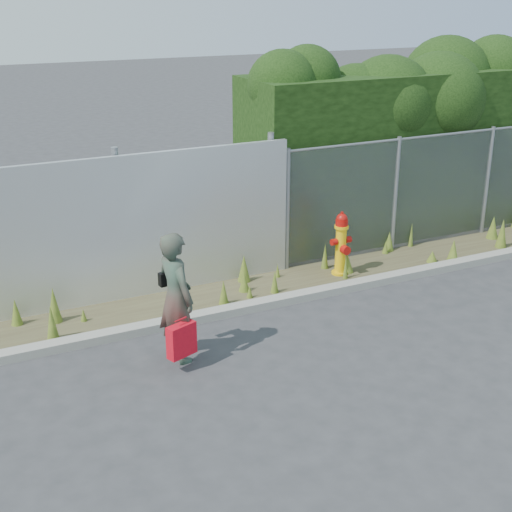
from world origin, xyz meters
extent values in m
plane|color=#323234|center=(0.00, 0.00, 0.00)|extent=(80.00, 80.00, 0.00)
cube|color=gray|center=(0.00, 1.80, 0.06)|extent=(16.00, 0.22, 0.12)
cube|color=#474029|center=(0.00, 2.40, 0.01)|extent=(16.00, 1.20, 0.01)
cone|color=#4B631D|center=(-2.98, 2.09, 0.25)|extent=(0.17, 0.17, 0.50)
cone|color=#4B631D|center=(-0.03, 2.17, 0.10)|extent=(0.10, 0.10, 0.21)
cone|color=#4B631D|center=(-0.48, 2.13, 0.19)|extent=(0.15, 0.15, 0.39)
cone|color=#4B631D|center=(3.58, 2.95, 0.23)|extent=(0.08, 0.08, 0.45)
cone|color=#4B631D|center=(0.00, 2.44, 0.16)|extent=(0.18, 0.18, 0.31)
cone|color=#4B631D|center=(0.73, 2.71, 0.12)|extent=(0.08, 0.08, 0.24)
cone|color=#4B631D|center=(-3.34, 2.77, 0.20)|extent=(0.16, 0.16, 0.39)
cone|color=#4B631D|center=(-2.84, 2.63, 0.26)|extent=(0.20, 0.20, 0.52)
cone|color=#4B631D|center=(3.09, 2.95, 0.18)|extent=(0.18, 0.18, 0.36)
cone|color=#4B631D|center=(-2.48, 2.47, 0.10)|extent=(0.10, 0.10, 0.19)
cone|color=#4B631D|center=(2.95, 2.85, 0.12)|extent=(0.11, 0.11, 0.24)
cone|color=#4B631D|center=(1.86, 2.40, 0.17)|extent=(0.23, 0.23, 0.34)
cone|color=#4B631D|center=(3.71, 1.98, 0.21)|extent=(0.22, 0.22, 0.42)
cone|color=#4B631D|center=(-1.10, 2.00, 0.25)|extent=(0.16, 0.16, 0.49)
cone|color=#4B631D|center=(1.62, 2.71, 0.22)|extent=(0.12, 0.12, 0.44)
cone|color=#4B631D|center=(0.17, 2.79, 0.23)|extent=(0.21, 0.21, 0.45)
cone|color=#4B631D|center=(0.40, 2.18, 0.18)|extent=(0.13, 0.13, 0.36)
cone|color=#4B631D|center=(5.23, 2.64, 0.22)|extent=(0.22, 0.22, 0.44)
cone|color=#4B631D|center=(3.42, 2.15, 0.10)|extent=(0.20, 0.20, 0.21)
cone|color=#4B631D|center=(1.69, 2.18, 0.21)|extent=(0.08, 0.08, 0.41)
cone|color=#4B631D|center=(5.01, 2.20, 0.27)|extent=(0.20, 0.20, 0.54)
cube|color=silver|center=(-3.25, 3.00, 1.10)|extent=(8.50, 0.08, 2.20)
cylinder|color=gray|center=(-1.70, 3.12, 1.15)|extent=(0.10, 0.10, 2.30)
cylinder|color=gray|center=(0.80, 3.12, 1.15)|extent=(0.10, 0.10, 2.30)
cube|color=gray|center=(4.25, 3.00, 1.00)|extent=(6.50, 0.03, 2.00)
cylinder|color=gray|center=(4.25, 3.00, 2.00)|extent=(6.50, 0.04, 0.04)
cylinder|color=gray|center=(1.05, 3.00, 1.02)|extent=(0.07, 0.07, 2.05)
cylinder|color=gray|center=(3.20, 3.00, 1.02)|extent=(0.07, 0.07, 2.05)
cylinder|color=gray|center=(5.30, 3.00, 1.02)|extent=(0.07, 0.07, 2.05)
cube|color=black|center=(4.55, 4.00, 1.50)|extent=(7.30, 1.60, 3.00)
sphere|color=black|center=(1.46, 3.98, 2.88)|extent=(1.20, 1.20, 1.20)
sphere|color=black|center=(1.99, 4.09, 2.96)|extent=(1.15, 1.15, 1.15)
sphere|color=black|center=(3.05, 4.14, 2.43)|extent=(1.48, 1.48, 1.48)
sphere|color=black|center=(3.59, 3.94, 2.46)|extent=(1.71, 1.71, 1.71)
sphere|color=black|center=(4.66, 3.83, 2.48)|extent=(1.72, 1.72, 1.72)
sphere|color=black|center=(5.20, 4.28, 2.71)|extent=(1.75, 1.75, 1.75)
sphere|color=black|center=(6.16, 4.04, 2.88)|extent=(1.40, 1.40, 1.40)
cylinder|color=yellow|center=(1.71, 2.40, 0.03)|extent=(0.27, 0.27, 0.06)
cylinder|color=yellow|center=(1.71, 2.40, 0.40)|extent=(0.17, 0.17, 0.81)
cylinder|color=yellow|center=(1.71, 2.40, 0.83)|extent=(0.23, 0.23, 0.05)
cylinder|color=#B20F0A|center=(1.71, 2.40, 0.89)|extent=(0.20, 0.20, 0.10)
sphere|color=#B20F0A|center=(1.71, 2.40, 0.96)|extent=(0.18, 0.18, 0.18)
cylinder|color=#B20F0A|center=(1.71, 2.40, 1.06)|extent=(0.05, 0.05, 0.05)
cylinder|color=#B20F0A|center=(1.58, 2.40, 0.59)|extent=(0.10, 0.10, 0.10)
cylinder|color=#B20F0A|center=(1.85, 2.40, 0.59)|extent=(0.10, 0.10, 0.10)
cylinder|color=#B20F0A|center=(1.71, 2.26, 0.48)|extent=(0.14, 0.11, 0.14)
imported|color=#106B50|center=(-1.64, 0.92, 0.84)|extent=(0.52, 0.68, 1.68)
cube|color=red|center=(-1.69, 0.62, 0.40)|extent=(0.38, 0.14, 0.42)
cylinder|color=red|center=(-1.69, 0.62, 0.68)|extent=(0.18, 0.02, 0.02)
cube|color=black|center=(-1.65, 1.16, 1.00)|extent=(0.23, 0.10, 0.17)
camera|label=1|loc=(-4.28, -6.74, 4.43)|focal=50.00mm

